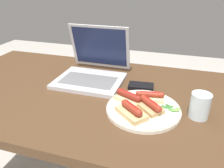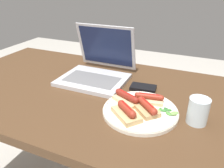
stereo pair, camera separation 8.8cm
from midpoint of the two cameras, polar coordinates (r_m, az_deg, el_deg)
The scene contains 10 objects.
desk at distance 1.00m, azimuth -2.37°, elevation -5.38°, with size 1.45×0.77×0.76m.
laptop at distance 1.06m, azimuth -1.55°, elevation 3.71°, with size 0.31×0.31×0.24m.
plate at distance 0.82m, azimuth 10.49°, elevation -6.94°, with size 0.28×0.28×0.02m.
sausage_toast_left at distance 0.85m, azimuth 6.88°, elevation -3.74°, with size 0.12×0.10×0.04m.
sausage_toast_middle at distance 0.76m, azimuth 7.15°, elevation -7.39°, with size 0.13×0.12×0.05m.
sausage_toast_right at distance 0.79m, azimuth 12.31°, elevation -6.22°, with size 0.11×0.11×0.04m.
sausage_toast_extra at distance 0.86m, azimuth 12.54°, elevation -3.78°, with size 0.12×0.08×0.04m.
salad_pile at distance 0.82m, azimuth 17.70°, elevation -7.05°, with size 0.09×0.05×0.01m.
drinking_glass at distance 0.81m, azimuth 24.56°, elevation -6.50°, with size 0.07×0.07×0.09m.
external_drive at distance 0.98m, azimuth 10.73°, elevation -1.03°, with size 0.12×0.07×0.02m.
Camera 2 is at (0.42, -0.75, 1.21)m, focal length 35.00 mm.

